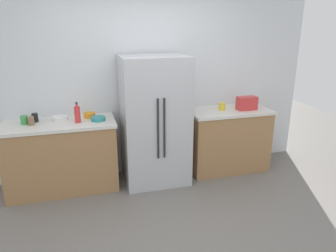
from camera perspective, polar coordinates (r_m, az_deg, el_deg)
ground_plane at (r=3.50m, az=1.22°, el=-18.69°), size 9.90×9.90×0.00m
kitchen_back_panel at (r=4.48m, az=-4.94°, el=9.97°), size 4.95×0.10×2.93m
counter_left at (r=4.33m, az=-18.39°, el=-5.12°), size 1.38×0.62×0.91m
counter_right at (r=4.77m, az=10.50°, el=-2.33°), size 1.17×0.62×0.91m
refrigerator at (r=4.23m, az=-2.41°, el=0.98°), size 0.85×0.72×1.70m
toaster at (r=4.66m, az=13.89°, el=3.98°), size 0.28×0.15×0.19m
bottle_a at (r=4.09m, az=-15.89°, el=2.03°), size 0.07×0.07×0.26m
cup_a at (r=4.30m, az=-22.67°, el=1.38°), size 0.08×0.08×0.11m
cup_b at (r=4.26m, az=-24.30°, el=0.99°), size 0.08×0.08×0.10m
cup_c at (r=4.57m, az=9.64°, el=3.45°), size 0.09×0.09×0.10m
cup_d at (r=4.19m, az=-23.28°, el=0.85°), size 0.07×0.07×0.11m
bowl_a at (r=4.29m, az=-13.85°, el=1.90°), size 0.15×0.15×0.06m
bowl_b at (r=4.13m, az=-12.37°, el=1.29°), size 0.18×0.18×0.05m
bowl_c at (r=4.29m, az=-18.68°, el=1.36°), size 0.20×0.20×0.05m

